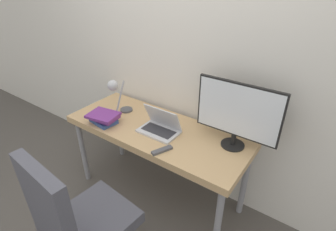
{
  "coord_description": "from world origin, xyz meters",
  "views": [
    {
      "loc": [
        1.15,
        -1.15,
        1.93
      ],
      "look_at": [
        0.14,
        0.28,
        0.94
      ],
      "focal_mm": 28.0,
      "sensor_mm": 36.0,
      "label": 1
    }
  ],
  "objects_px": {
    "monitor": "(237,113)",
    "book_stack": "(104,118)",
    "laptop": "(160,127)",
    "game_controller": "(104,119)",
    "desk_lamp": "(116,91)",
    "office_chair": "(76,220)"
  },
  "relations": [
    {
      "from": "laptop",
      "to": "book_stack",
      "type": "height_order",
      "value": "laptop"
    },
    {
      "from": "office_chair",
      "to": "book_stack",
      "type": "relative_size",
      "value": 3.91
    },
    {
      "from": "desk_lamp",
      "to": "game_controller",
      "type": "xyz_separation_m",
      "value": [
        -0.02,
        -0.15,
        -0.21
      ]
    },
    {
      "from": "desk_lamp",
      "to": "game_controller",
      "type": "relative_size",
      "value": 2.55
    },
    {
      "from": "monitor",
      "to": "book_stack",
      "type": "distance_m",
      "value": 1.12
    },
    {
      "from": "laptop",
      "to": "game_controller",
      "type": "xyz_separation_m",
      "value": [
        -0.5,
        -0.15,
        -0.02
      ]
    },
    {
      "from": "laptop",
      "to": "office_chair",
      "type": "distance_m",
      "value": 0.91
    },
    {
      "from": "office_chair",
      "to": "book_stack",
      "type": "height_order",
      "value": "office_chair"
    },
    {
      "from": "monitor",
      "to": "book_stack",
      "type": "bearing_deg",
      "value": -162.37
    },
    {
      "from": "office_chair",
      "to": "book_stack",
      "type": "xyz_separation_m",
      "value": [
        -0.49,
        0.71,
        0.22
      ]
    },
    {
      "from": "desk_lamp",
      "to": "office_chair",
      "type": "distance_m",
      "value": 1.09
    },
    {
      "from": "monitor",
      "to": "book_stack",
      "type": "xyz_separation_m",
      "value": [
        -1.04,
        -0.33,
        -0.23
      ]
    },
    {
      "from": "desk_lamp",
      "to": "office_chair",
      "type": "height_order",
      "value": "desk_lamp"
    },
    {
      "from": "laptop",
      "to": "book_stack",
      "type": "distance_m",
      "value": 0.5
    },
    {
      "from": "laptop",
      "to": "desk_lamp",
      "type": "relative_size",
      "value": 0.93
    },
    {
      "from": "game_controller",
      "to": "desk_lamp",
      "type": "bearing_deg",
      "value": 81.42
    },
    {
      "from": "monitor",
      "to": "office_chair",
      "type": "relative_size",
      "value": 0.57
    },
    {
      "from": "monitor",
      "to": "game_controller",
      "type": "xyz_separation_m",
      "value": [
        -1.06,
        -0.31,
        -0.26
      ]
    },
    {
      "from": "laptop",
      "to": "monitor",
      "type": "bearing_deg",
      "value": 16.24
    },
    {
      "from": "laptop",
      "to": "game_controller",
      "type": "height_order",
      "value": "laptop"
    },
    {
      "from": "laptop",
      "to": "monitor",
      "type": "xyz_separation_m",
      "value": [
        0.56,
        0.16,
        0.24
      ]
    },
    {
      "from": "monitor",
      "to": "desk_lamp",
      "type": "height_order",
      "value": "monitor"
    }
  ]
}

